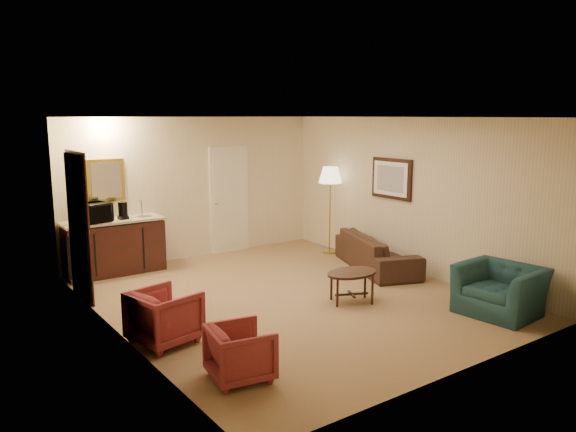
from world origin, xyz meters
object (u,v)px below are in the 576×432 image
(sofa, at_px, (377,246))
(teal_armchair, at_px, (501,282))
(wetbar_cabinet, at_px, (114,247))
(coffee_table, at_px, (352,287))
(rose_chair_near, at_px, (164,314))
(rose_chair_far, at_px, (240,350))
(floor_lamp, at_px, (330,210))
(waste_bin, at_px, (154,259))
(microwave, at_px, (92,211))
(coffee_maker, at_px, (123,211))

(sofa, relative_size, teal_armchair, 2.01)
(wetbar_cabinet, relative_size, sofa, 0.80)
(coffee_table, bearing_deg, rose_chair_near, 176.35)
(wetbar_cabinet, relative_size, rose_chair_near, 2.32)
(rose_chair_far, xyz_separation_m, floor_lamp, (4.10, 3.56, 0.53))
(teal_armchair, xyz_separation_m, rose_chair_near, (-4.05, 1.68, -0.09))
(sofa, bearing_deg, rose_chair_far, 139.18)
(teal_armchair, height_order, waste_bin, teal_armchair)
(floor_lamp, bearing_deg, rose_chair_near, -152.59)
(wetbar_cabinet, distance_m, waste_bin, 0.72)
(wetbar_cabinet, xyz_separation_m, microwave, (-0.36, -0.08, 0.65))
(teal_armchair, distance_m, waste_bin, 5.66)
(rose_chair_far, xyz_separation_m, microwave, (-0.11, 4.47, 0.80))
(rose_chair_near, distance_m, waste_bin, 3.38)
(wetbar_cabinet, relative_size, coffee_table, 2.09)
(rose_chair_far, bearing_deg, floor_lamp, -38.91)
(teal_armchair, height_order, rose_chair_near, teal_armchair)
(wetbar_cabinet, xyz_separation_m, teal_armchair, (3.55, -4.92, -0.02))
(coffee_table, bearing_deg, rose_chair_far, -155.69)
(coffee_maker, bearing_deg, floor_lamp, -28.62)
(wetbar_cabinet, relative_size, teal_armchair, 1.62)
(wetbar_cabinet, distance_m, floor_lamp, 3.99)
(floor_lamp, height_order, waste_bin, floor_lamp)
(sofa, bearing_deg, wetbar_cabinet, 78.95)
(sofa, bearing_deg, waste_bin, 74.80)
(rose_chair_near, distance_m, floor_lamp, 4.92)
(teal_armchair, height_order, floor_lamp, floor_lamp)
(rose_chair_far, relative_size, floor_lamp, 0.37)
(microwave, bearing_deg, teal_armchair, -67.52)
(microwave, bearing_deg, waste_bin, -16.00)
(rose_chair_far, bearing_deg, coffee_maker, 4.95)
(teal_armchair, distance_m, microwave, 6.26)
(rose_chair_near, bearing_deg, sofa, -90.85)
(waste_bin, bearing_deg, rose_chair_far, -101.36)
(waste_bin, distance_m, microwave, 1.39)
(rose_chair_near, bearing_deg, floor_lamp, -75.42)
(coffee_maker, bearing_deg, coffee_table, -72.57)
(wetbar_cabinet, relative_size, coffee_maker, 5.68)
(sofa, relative_size, rose_chair_near, 2.89)
(sofa, relative_size, rose_chair_far, 3.32)
(teal_armchair, bearing_deg, microwave, -146.33)
(floor_lamp, xyz_separation_m, waste_bin, (-3.20, 0.92, -0.68))
(teal_armchair, xyz_separation_m, floor_lamp, (0.30, 3.93, 0.39))
(teal_armchair, relative_size, rose_chair_far, 1.65)
(wetbar_cabinet, bearing_deg, coffee_maker, -20.73)
(floor_lamp, distance_m, microwave, 4.32)
(teal_armchair, xyz_separation_m, coffee_maker, (-3.39, 4.86, 0.62))
(sofa, relative_size, microwave, 3.61)
(rose_chair_far, bearing_deg, rose_chair_near, 20.97)
(floor_lamp, relative_size, microwave, 2.97)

